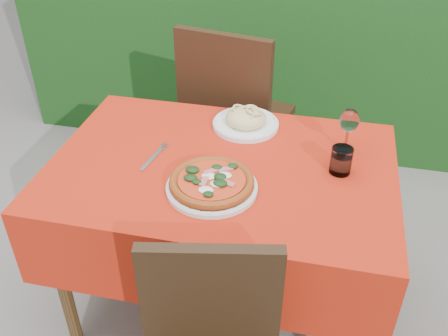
% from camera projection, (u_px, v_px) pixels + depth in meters
% --- Properties ---
extents(ground, '(60.00, 60.00, 0.00)m').
position_uv_depth(ground, '(222.00, 300.00, 2.26)').
color(ground, '#645F5A').
rests_on(ground, ground).
extents(dining_table, '(1.26, 0.86, 0.75)m').
position_uv_depth(dining_table, '(222.00, 197.00, 1.91)').
color(dining_table, '#4C3418').
rests_on(dining_table, ground).
extents(chair_far, '(0.55, 0.55, 1.03)m').
position_uv_depth(chair_far, '(232.00, 112.00, 2.48)').
color(chair_far, black).
rests_on(chair_far, ground).
extents(pizza_plate, '(0.35, 0.35, 0.06)m').
position_uv_depth(pizza_plate, '(212.00, 184.00, 1.68)').
color(pizza_plate, silver).
rests_on(pizza_plate, dining_table).
extents(pasta_plate, '(0.27, 0.27, 0.08)m').
position_uv_depth(pasta_plate, '(246.00, 121.00, 2.04)').
color(pasta_plate, white).
rests_on(pasta_plate, dining_table).
extents(water_glass, '(0.08, 0.08, 0.10)m').
position_uv_depth(water_glass, '(341.00, 162.00, 1.76)').
color(water_glass, silver).
rests_on(water_glass, dining_table).
extents(wine_glass, '(0.07, 0.07, 0.18)m').
position_uv_depth(wine_glass, '(349.00, 122.00, 1.83)').
color(wine_glass, silver).
rests_on(wine_glass, dining_table).
extents(fork, '(0.06, 0.21, 0.01)m').
position_uv_depth(fork, '(152.00, 159.00, 1.85)').
color(fork, silver).
rests_on(fork, dining_table).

